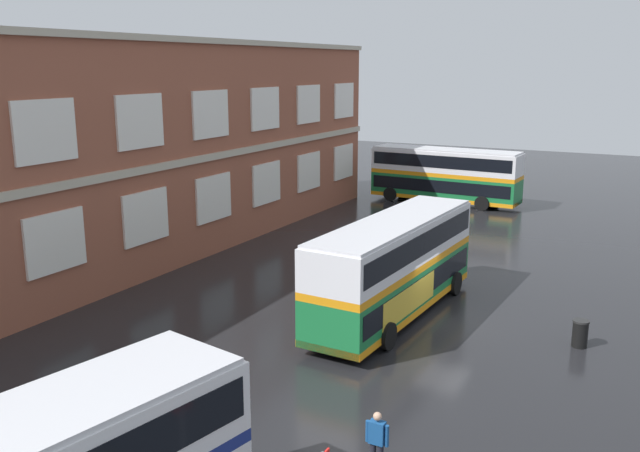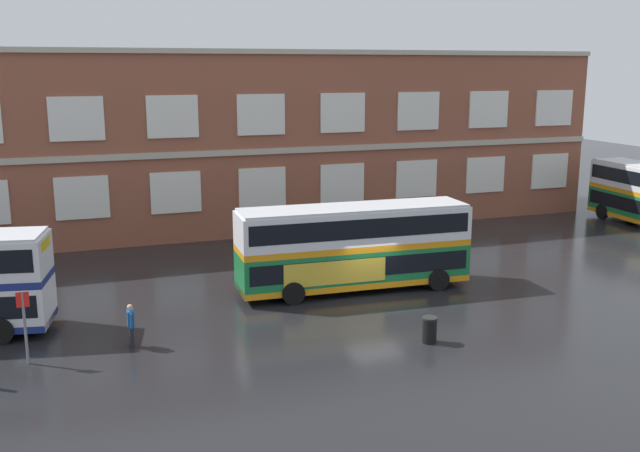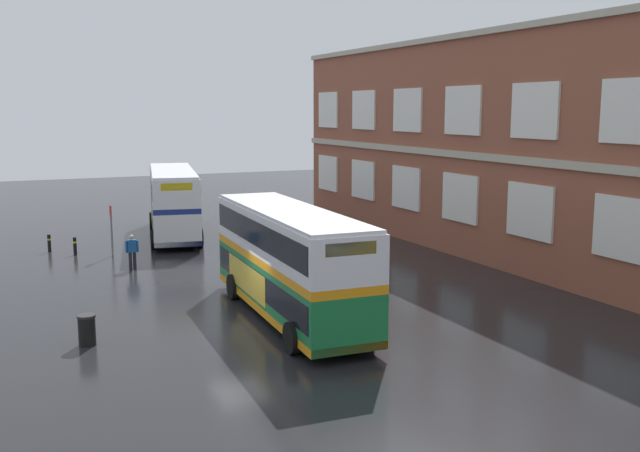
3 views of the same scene
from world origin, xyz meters
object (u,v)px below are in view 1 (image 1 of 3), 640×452
(station_litter_bin, at_px, (580,333))
(waiting_passenger, at_px, (377,440))
(double_decker_middle, at_px, (394,266))
(double_decker_far, at_px, (445,175))

(station_litter_bin, bearing_deg, waiting_passenger, 162.50)
(station_litter_bin, bearing_deg, double_decker_middle, 91.55)
(waiting_passenger, height_order, station_litter_bin, waiting_passenger)
(double_decker_far, height_order, waiting_passenger, double_decker_far)
(double_decker_far, bearing_deg, waiting_passenger, -164.86)
(double_decker_middle, bearing_deg, station_litter_bin, -88.45)
(double_decker_far, relative_size, waiting_passenger, 6.53)
(double_decker_far, xyz_separation_m, station_litter_bin, (-23.64, -12.77, -1.63))
(double_decker_middle, bearing_deg, double_decker_far, 12.98)
(double_decker_far, distance_m, station_litter_bin, 26.92)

